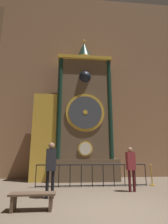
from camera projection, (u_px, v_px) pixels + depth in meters
name	position (u px, v px, depth m)	size (l,w,h in m)	color
ground_plane	(115.00, 212.00, 4.53)	(28.00, 28.00, 0.00)	brown
cathedral_back_wall	(85.00, 78.00, 12.51)	(24.00, 0.32, 13.49)	#936B4C
clock_tower	(78.00, 118.00, 10.57)	(4.87, 1.80, 9.00)	brown
railing_fence	(92.00, 174.00, 8.00)	(5.11, 0.05, 0.99)	black
visitor_near	(51.00, 164.00, 6.09)	(0.37, 0.27, 1.85)	black
visitor_far	(131.00, 164.00, 7.09)	(0.37, 0.27, 1.72)	#461518
stanchion_post	(152.00, 178.00, 8.30)	(0.28, 0.28, 0.97)	#B28E33
visitor_bench	(33.00, 198.00, 4.66)	(1.22, 0.40, 0.44)	brown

